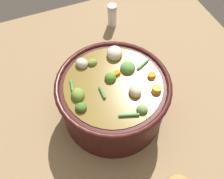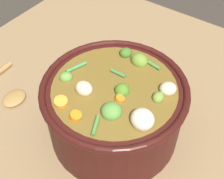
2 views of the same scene
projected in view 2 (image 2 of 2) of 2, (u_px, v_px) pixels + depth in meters
The scene contains 3 objects.
ground_plane at pixel (114, 130), 0.75m from camera, with size 1.10×1.10×0.00m, color #8C704C.
cooking_pot at pixel (114, 109), 0.69m from camera, with size 0.31×0.31×0.18m.
wooden_spoon at pixel (2, 91), 0.82m from camera, with size 0.18×0.15×0.02m.
Camera 2 is at (-0.36, -0.25, 0.61)m, focal length 49.77 mm.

